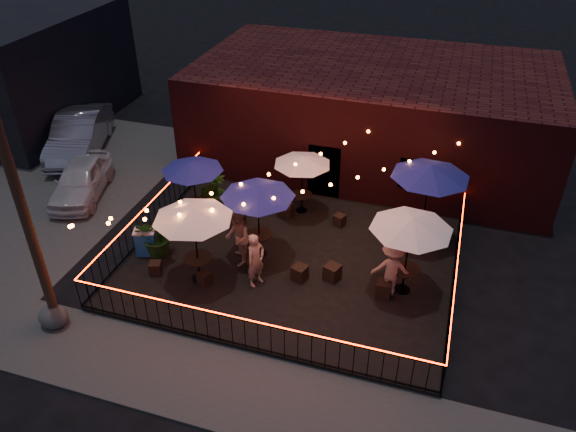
{
  "coord_description": "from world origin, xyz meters",
  "views": [
    {
      "loc": [
        4.19,
        -11.51,
        11.2
      ],
      "look_at": [
        -0.32,
        2.69,
        1.26
      ],
      "focal_mm": 35.0,
      "sensor_mm": 36.0,
      "label": 1
    }
  ],
  "objects_px": {
    "utility_pole": "(20,202)",
    "cafe_table_3": "(302,161)",
    "cafe_table_2": "(258,192)",
    "boulder": "(53,317)",
    "cooler": "(146,242)",
    "cafe_table_1": "(192,167)",
    "cafe_table_0": "(193,214)",
    "cafe_table_4": "(412,225)",
    "cafe_table_5": "(431,172)"
  },
  "relations": [
    {
      "from": "cafe_table_2",
      "to": "boulder",
      "type": "relative_size",
      "value": 3.5
    },
    {
      "from": "cafe_table_0",
      "to": "cooler",
      "type": "relative_size",
      "value": 2.9
    },
    {
      "from": "utility_pole",
      "to": "cafe_table_1",
      "type": "xyz_separation_m",
      "value": [
        1.6,
        5.73,
        -1.75
      ]
    },
    {
      "from": "cooler",
      "to": "boulder",
      "type": "distance_m",
      "value": 3.68
    },
    {
      "from": "cafe_table_5",
      "to": "cafe_table_2",
      "type": "bearing_deg",
      "value": -153.07
    },
    {
      "from": "cafe_table_4",
      "to": "cafe_table_5",
      "type": "distance_m",
      "value": 2.84
    },
    {
      "from": "cafe_table_4",
      "to": "cooler",
      "type": "height_order",
      "value": "cafe_table_4"
    },
    {
      "from": "cafe_table_0",
      "to": "cooler",
      "type": "xyz_separation_m",
      "value": [
        -2.15,
        0.64,
        -1.88
      ]
    },
    {
      "from": "cafe_table_1",
      "to": "cafe_table_5",
      "type": "bearing_deg",
      "value": 9.35
    },
    {
      "from": "cafe_table_0",
      "to": "cafe_table_3",
      "type": "bearing_deg",
      "value": 67.62
    },
    {
      "from": "cafe_table_3",
      "to": "boulder",
      "type": "distance_m",
      "value": 9.14
    },
    {
      "from": "cafe_table_3",
      "to": "cafe_table_0",
      "type": "bearing_deg",
      "value": -112.38
    },
    {
      "from": "utility_pole",
      "to": "cooler",
      "type": "height_order",
      "value": "utility_pole"
    },
    {
      "from": "utility_pole",
      "to": "cafe_table_0",
      "type": "distance_m",
      "value": 4.42
    },
    {
      "from": "cafe_table_2",
      "to": "cafe_table_3",
      "type": "relative_size",
      "value": 1.33
    },
    {
      "from": "cafe_table_4",
      "to": "cooler",
      "type": "relative_size",
      "value": 3.26
    },
    {
      "from": "cafe_table_5",
      "to": "cafe_table_4",
      "type": "bearing_deg",
      "value": -94.25
    },
    {
      "from": "cafe_table_1",
      "to": "cooler",
      "type": "bearing_deg",
      "value": -107.15
    },
    {
      "from": "cooler",
      "to": "cafe_table_1",
      "type": "bearing_deg",
      "value": 53.93
    },
    {
      "from": "cafe_table_1",
      "to": "boulder",
      "type": "bearing_deg",
      "value": -105.27
    },
    {
      "from": "cafe_table_1",
      "to": "cafe_table_3",
      "type": "distance_m",
      "value": 3.71
    },
    {
      "from": "cafe_table_2",
      "to": "boulder",
      "type": "xyz_separation_m",
      "value": [
        -4.36,
        -4.63,
        -2.13
      ]
    },
    {
      "from": "utility_pole",
      "to": "cafe_table_5",
      "type": "xyz_separation_m",
      "value": [
        9.2,
        6.98,
        -1.33
      ]
    },
    {
      "from": "cafe_table_0",
      "to": "cafe_table_4",
      "type": "relative_size",
      "value": 0.89
    },
    {
      "from": "cafe_table_2",
      "to": "boulder",
      "type": "bearing_deg",
      "value": -133.28
    },
    {
      "from": "cooler",
      "to": "boulder",
      "type": "bearing_deg",
      "value": -122.98
    },
    {
      "from": "cafe_table_1",
      "to": "cafe_table_2",
      "type": "distance_m",
      "value": 3.02
    },
    {
      "from": "cafe_table_1",
      "to": "cafe_table_5",
      "type": "xyz_separation_m",
      "value": [
        7.6,
        1.25,
        0.42
      ]
    },
    {
      "from": "cafe_table_2",
      "to": "cafe_table_3",
      "type": "distance_m",
      "value": 2.92
    },
    {
      "from": "utility_pole",
      "to": "cafe_table_3",
      "type": "relative_size",
      "value": 3.51
    },
    {
      "from": "cafe_table_4",
      "to": "cooler",
      "type": "bearing_deg",
      "value": -175.1
    },
    {
      "from": "cafe_table_4",
      "to": "cafe_table_2",
      "type": "bearing_deg",
      "value": 175.43
    },
    {
      "from": "cafe_table_0",
      "to": "cafe_table_5",
      "type": "height_order",
      "value": "cafe_table_5"
    },
    {
      "from": "cafe_table_3",
      "to": "cooler",
      "type": "xyz_separation_m",
      "value": [
        -4.02,
        -3.92,
        -1.56
      ]
    },
    {
      "from": "cafe_table_0",
      "to": "boulder",
      "type": "bearing_deg",
      "value": -136.14
    },
    {
      "from": "cafe_table_2",
      "to": "boulder",
      "type": "distance_m",
      "value": 6.7
    },
    {
      "from": "utility_pole",
      "to": "cafe_table_4",
      "type": "xyz_separation_m",
      "value": [
        8.99,
        4.15,
        -1.5
      ]
    },
    {
      "from": "cafe_table_2",
      "to": "cafe_table_4",
      "type": "distance_m",
      "value": 4.64
    },
    {
      "from": "cafe_table_3",
      "to": "cooler",
      "type": "height_order",
      "value": "cafe_table_3"
    },
    {
      "from": "cafe_table_3",
      "to": "cafe_table_5",
      "type": "xyz_separation_m",
      "value": [
        4.28,
        -0.4,
        0.5
      ]
    },
    {
      "from": "cafe_table_1",
      "to": "cooler",
      "type": "distance_m",
      "value": 2.89
    },
    {
      "from": "cafe_table_2",
      "to": "cafe_table_4",
      "type": "relative_size",
      "value": 1.04
    },
    {
      "from": "cafe_table_0",
      "to": "boulder",
      "type": "xyz_separation_m",
      "value": [
        -3.04,
        -2.92,
        -2.15
      ]
    },
    {
      "from": "cafe_table_2",
      "to": "cafe_table_4",
      "type": "xyz_separation_m",
      "value": [
        4.63,
        -0.37,
        0.03
      ]
    },
    {
      "from": "cafe_table_4",
      "to": "cafe_table_5",
      "type": "xyz_separation_m",
      "value": [
        0.21,
        2.83,
        0.17
      ]
    },
    {
      "from": "utility_pole",
      "to": "cafe_table_5",
      "type": "height_order",
      "value": "utility_pole"
    },
    {
      "from": "cafe_table_4",
      "to": "cafe_table_5",
      "type": "relative_size",
      "value": 0.92
    },
    {
      "from": "utility_pole",
      "to": "cafe_table_0",
      "type": "bearing_deg",
      "value": 42.75
    },
    {
      "from": "cafe_table_5",
      "to": "cafe_table_1",
      "type": "bearing_deg",
      "value": -170.65
    },
    {
      "from": "cafe_table_4",
      "to": "boulder",
      "type": "height_order",
      "value": "cafe_table_4"
    }
  ]
}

